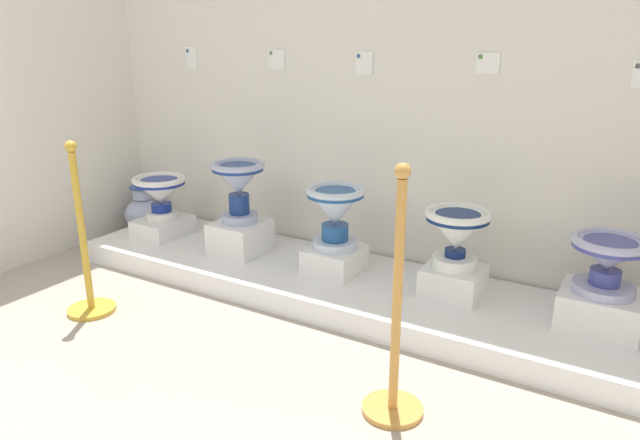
# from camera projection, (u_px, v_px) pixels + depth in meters

# --- Properties ---
(wall_back) EXTENTS (4.40, 0.06, 2.94)m
(wall_back) POSITION_uv_depth(u_px,v_px,m) (375.00, 45.00, 3.58)
(wall_back) COLOR silver
(wall_back) RESTS_ON ground_plane
(display_platform) EXTENTS (3.59, 0.84, 0.14)m
(display_platform) POSITION_uv_depth(u_px,v_px,m) (335.00, 284.00, 3.62)
(display_platform) COLOR white
(display_platform) RESTS_ON ground_plane
(plinth_block_pale_glazed) EXTENTS (0.30, 0.38, 0.13)m
(plinth_block_pale_glazed) POSITION_uv_depth(u_px,v_px,m) (163.00, 227.00, 4.27)
(plinth_block_pale_glazed) COLOR white
(plinth_block_pale_glazed) RESTS_ON display_platform
(antique_toilet_pale_glazed) EXTENTS (0.38, 0.38, 0.31)m
(antique_toilet_pale_glazed) POSITION_uv_depth(u_px,v_px,m) (160.00, 191.00, 4.19)
(antique_toilet_pale_glazed) COLOR white
(antique_toilet_pale_glazed) RESTS_ON plinth_block_pale_glazed
(plinth_block_central_ornate) EXTENTS (0.32, 0.35, 0.21)m
(plinth_block_central_ornate) POSITION_uv_depth(u_px,v_px,m) (241.00, 237.00, 3.93)
(plinth_block_central_ornate) COLOR white
(plinth_block_central_ornate) RESTS_ON display_platform
(antique_toilet_central_ornate) EXTENTS (0.35, 0.35, 0.40)m
(antique_toilet_central_ornate) POSITION_uv_depth(u_px,v_px,m) (238.00, 182.00, 3.81)
(antique_toilet_central_ornate) COLOR #A1AED1
(antique_toilet_central_ornate) RESTS_ON plinth_block_central_ornate
(plinth_block_squat_floral) EXTENTS (0.31, 0.34, 0.16)m
(plinth_block_squat_floral) POSITION_uv_depth(u_px,v_px,m) (335.00, 259.00, 3.61)
(plinth_block_squat_floral) COLOR white
(plinth_block_squat_floral) RESTS_ON display_platform
(antique_toilet_squat_floral) EXTENTS (0.36, 0.36, 0.38)m
(antique_toilet_squat_floral) POSITION_uv_depth(u_px,v_px,m) (335.00, 209.00, 3.51)
(antique_toilet_squat_floral) COLOR silver
(antique_toilet_squat_floral) RESTS_ON plinth_block_squat_floral
(plinth_block_tall_cobalt) EXTENTS (0.32, 0.30, 0.16)m
(plinth_block_tall_cobalt) POSITION_uv_depth(u_px,v_px,m) (453.00, 281.00, 3.29)
(plinth_block_tall_cobalt) COLOR white
(plinth_block_tall_cobalt) RESTS_ON display_platform
(antique_toilet_tall_cobalt) EXTENTS (0.36, 0.36, 0.33)m
(antique_toilet_tall_cobalt) POSITION_uv_depth(u_px,v_px,m) (457.00, 231.00, 3.20)
(antique_toilet_tall_cobalt) COLOR white
(antique_toilet_tall_cobalt) RESTS_ON plinth_block_tall_cobalt
(plinth_block_slender_white) EXTENTS (0.38, 0.33, 0.19)m
(plinth_block_slender_white) POSITION_uv_depth(u_px,v_px,m) (600.00, 310.00, 2.92)
(plinth_block_slender_white) COLOR white
(plinth_block_slender_white) RESTS_ON display_platform
(antique_toilet_slender_white) EXTENTS (0.36, 0.36, 0.29)m
(antique_toilet_slender_white) POSITION_uv_depth(u_px,v_px,m) (608.00, 257.00, 2.83)
(antique_toilet_slender_white) COLOR #A8ABD1
(antique_toilet_slender_white) RESTS_ON plinth_block_slender_white
(info_placard_first) EXTENTS (0.10, 0.01, 0.16)m
(info_placard_first) POSITION_uv_depth(u_px,v_px,m) (191.00, 57.00, 4.29)
(info_placard_first) COLOR white
(info_placard_second) EXTENTS (0.13, 0.01, 0.14)m
(info_placard_second) POSITION_uv_depth(u_px,v_px,m) (276.00, 59.00, 3.92)
(info_placard_second) COLOR white
(info_placard_third) EXTENTS (0.12, 0.01, 0.14)m
(info_placard_third) POSITION_uv_depth(u_px,v_px,m) (364.00, 63.00, 3.61)
(info_placard_third) COLOR white
(info_placard_fourth) EXTENTS (0.13, 0.01, 0.12)m
(info_placard_fourth) POSITION_uv_depth(u_px,v_px,m) (488.00, 63.00, 3.23)
(info_placard_fourth) COLOR white
(decorative_vase_companion) EXTENTS (0.29, 0.29, 0.39)m
(decorative_vase_companion) POSITION_uv_depth(u_px,v_px,m) (143.00, 212.00, 4.71)
(decorative_vase_companion) COLOR #334D97
(decorative_vase_companion) RESTS_ON ground_plane
(stanchion_post_near_left) EXTENTS (0.27, 0.27, 1.00)m
(stanchion_post_near_left) POSITION_uv_depth(u_px,v_px,m) (86.00, 266.00, 3.33)
(stanchion_post_near_left) COLOR gold
(stanchion_post_near_left) RESTS_ON ground_plane
(stanchion_post_near_right) EXTENTS (0.26, 0.26, 1.08)m
(stanchion_post_near_right) POSITION_uv_depth(u_px,v_px,m) (395.00, 344.00, 2.41)
(stanchion_post_near_right) COLOR gold
(stanchion_post_near_right) RESTS_ON ground_plane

